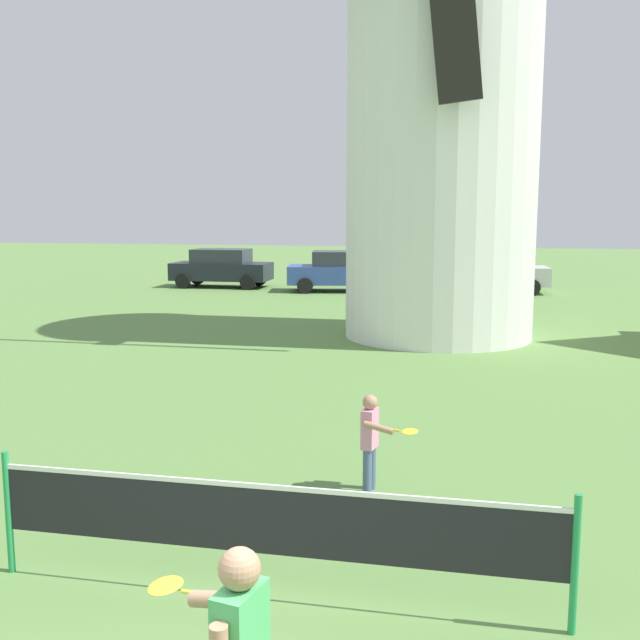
{
  "coord_description": "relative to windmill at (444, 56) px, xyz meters",
  "views": [
    {
      "loc": [
        1.61,
        -3.39,
        3.17
      ],
      "look_at": [
        0.04,
        4.08,
        2.03
      ],
      "focal_mm": 41.75,
      "sensor_mm": 36.0,
      "label": 1
    }
  ],
  "objects": [
    {
      "name": "player_far",
      "position": [
        -0.18,
        -10.66,
        -6.15
      ],
      "size": [
        0.67,
        0.57,
        1.12
      ],
      "color": "slate",
      "rests_on": "ground_plane"
    },
    {
      "name": "parked_car_black",
      "position": [
        -9.29,
        10.22,
        -5.97
      ],
      "size": [
        4.01,
        1.93,
        1.56
      ],
      "color": "#1E232D",
      "rests_on": "ground_plane"
    },
    {
      "name": "tennis_net",
      "position": [
        -0.66,
        -13.19,
        -6.1
      ],
      "size": [
        4.78,
        0.06,
        1.1
      ],
      "color": "#238E4C",
      "rests_on": "ground_plane"
    },
    {
      "name": "parked_car_blue",
      "position": [
        -4.09,
        9.68,
        -5.97
      ],
      "size": [
        4.55,
        2.44,
        1.56
      ],
      "color": "#334C99",
      "rests_on": "ground_plane"
    },
    {
      "name": "parked_car_silver",
      "position": [
        1.41,
        10.41,
        -5.97
      ],
      "size": [
        4.49,
        2.22,
        1.56
      ],
      "color": "silver",
      "rests_on": "ground_plane"
    },
    {
      "name": "windmill",
      "position": [
        0.0,
        0.0,
        0.0
      ],
      "size": [
        9.0,
        5.35,
        14.3
      ],
      "color": "white",
      "rests_on": "ground_plane"
    }
  ]
}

